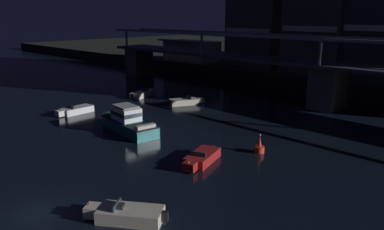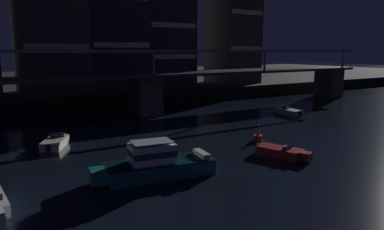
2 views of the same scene
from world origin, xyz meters
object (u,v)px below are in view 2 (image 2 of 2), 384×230
speedboat_near_center (288,112)px  speedboat_mid_left (282,152)px  cabin_cruiser_near_left (156,164)px  tower_east_tall (158,11)px  river_bridge (145,84)px  speedboat_near_right (56,142)px  channel_buoy (258,136)px

speedboat_near_center → speedboat_mid_left: size_ratio=1.02×
cabin_cruiser_near_left → tower_east_tall: bearing=63.4°
river_bridge → tower_east_tall: tower_east_tall is taller
tower_east_tall → speedboat_near_right: (-27.30, -32.28, -16.70)m
river_bridge → speedboat_near_center: river_bridge is taller
speedboat_near_center → river_bridge: bearing=149.2°
cabin_cruiser_near_left → speedboat_mid_left: bearing=-5.1°
tower_east_tall → channel_buoy: 45.09m
speedboat_near_center → speedboat_near_right: bearing=-178.4°
speedboat_near_right → channel_buoy: bearing=-25.2°
tower_east_tall → cabin_cruiser_near_left: size_ratio=3.23×
speedboat_near_right → speedboat_mid_left: size_ratio=0.96×
speedboat_near_center → tower_east_tall: bearing=100.2°
speedboat_near_center → speedboat_mid_left: 22.39m
cabin_cruiser_near_left → speedboat_mid_left: 11.91m
speedboat_near_right → channel_buoy: size_ratio=2.81×
tower_east_tall → speedboat_mid_left: tower_east_tall is taller
river_bridge → cabin_cruiser_near_left: river_bridge is taller
river_bridge → cabin_cruiser_near_left: bearing=-112.8°
cabin_cruiser_near_left → speedboat_near_right: 13.91m
cabin_cruiser_near_left → speedboat_near_center: (28.37, 14.06, -0.64)m
river_bridge → cabin_cruiser_near_left: 27.10m
tower_east_tall → cabin_cruiser_near_left: (-22.73, -45.40, -16.06)m
cabin_cruiser_near_left → channel_buoy: 14.62m
river_bridge → channel_buoy: bearing=-80.2°
tower_east_tall → speedboat_near_center: size_ratio=5.77×
river_bridge → tower_east_tall: (12.34, 20.60, 12.66)m
speedboat_near_center → speedboat_mid_left: (-16.53, -15.11, 0.00)m
tower_east_tall → speedboat_mid_left: size_ratio=5.87×
river_bridge → speedboat_mid_left: bearing=-86.8°
tower_east_tall → speedboat_near_center: 35.95m
speedboat_near_right → river_bridge: bearing=38.0°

